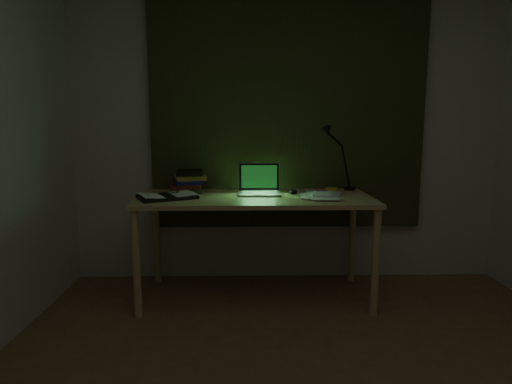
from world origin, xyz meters
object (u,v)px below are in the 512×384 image
(open_textbook, at_px, (167,196))
(desk_lamp, at_px, (351,160))
(desk, at_px, (256,247))
(laptop, at_px, (259,179))
(book_stack, at_px, (189,181))
(loose_papers, at_px, (315,195))

(open_textbook, relative_size, desk_lamp, 0.80)
(open_textbook, distance_m, desk_lamp, 1.46)
(desk, relative_size, laptop, 4.73)
(book_stack, xyz_separation_m, loose_papers, (0.96, -0.21, -0.08))
(desk, relative_size, book_stack, 6.41)
(desk, xyz_separation_m, book_stack, (-0.52, 0.22, 0.47))
(book_stack, bearing_deg, open_textbook, -111.29)
(laptop, xyz_separation_m, open_textbook, (-0.66, -0.15, -0.10))
(laptop, relative_size, loose_papers, 1.07)
(desk, height_order, loose_papers, loose_papers)
(desk, height_order, open_textbook, open_textbook)
(open_textbook, bearing_deg, desk, -19.36)
(loose_papers, xyz_separation_m, desk_lamp, (0.32, 0.28, 0.23))
(desk, bearing_deg, desk_lamp, 21.25)
(desk, xyz_separation_m, desk_lamp, (0.76, 0.30, 0.63))
(laptop, xyz_separation_m, loose_papers, (0.41, -0.06, -0.10))
(desk, distance_m, book_stack, 0.73)
(book_stack, distance_m, loose_papers, 0.98)
(loose_papers, bearing_deg, book_stack, 167.79)
(laptop, distance_m, book_stack, 0.57)
(open_textbook, bearing_deg, loose_papers, -21.55)
(laptop, distance_m, desk_lamp, 0.77)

